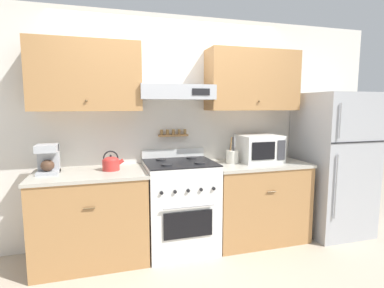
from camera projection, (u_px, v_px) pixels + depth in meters
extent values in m
plane|color=#B2A38E|center=(188.00, 263.00, 2.97)|extent=(16.00, 16.00, 0.00)
cube|color=silver|center=(172.00, 129.00, 3.48)|extent=(5.20, 0.08, 2.55)
cube|color=#AD7A47|center=(86.00, 76.00, 2.96)|extent=(1.06, 0.33, 0.68)
sphere|color=brown|center=(86.00, 101.00, 2.82)|extent=(0.02, 0.02, 0.02)
cube|color=#AD7A47|center=(252.00, 81.00, 3.47)|extent=(1.08, 0.33, 0.68)
sphere|color=brown|center=(259.00, 101.00, 3.33)|extent=(0.02, 0.02, 0.02)
cube|color=#ADAFB5|center=(176.00, 92.00, 3.21)|extent=(0.79, 0.37, 0.16)
cube|color=black|center=(201.00, 92.00, 3.10)|extent=(0.19, 0.01, 0.07)
cube|color=#AD7A47|center=(173.00, 135.00, 3.41)|extent=(0.34, 0.07, 0.02)
cylinder|color=olive|center=(162.00, 132.00, 3.37)|extent=(0.03, 0.03, 0.06)
cylinder|color=olive|center=(168.00, 132.00, 3.39)|extent=(0.03, 0.03, 0.06)
cylinder|color=olive|center=(173.00, 132.00, 3.41)|extent=(0.03, 0.03, 0.06)
cylinder|color=olive|center=(179.00, 132.00, 3.43)|extent=(0.03, 0.03, 0.06)
cylinder|color=olive|center=(185.00, 132.00, 3.45)|extent=(0.03, 0.03, 0.06)
cube|color=#AD7A47|center=(92.00, 218.00, 2.99)|extent=(1.06, 0.65, 0.87)
cube|color=#B7B2A3|center=(90.00, 174.00, 2.93)|extent=(1.08, 0.68, 0.03)
cylinder|color=brown|center=(89.00, 208.00, 2.64)|extent=(0.10, 0.01, 0.01)
cube|color=#AD7A47|center=(256.00, 202.00, 3.49)|extent=(1.08, 0.65, 0.87)
cube|color=#B7B2A3|center=(257.00, 164.00, 3.44)|extent=(1.10, 0.68, 0.03)
cylinder|color=brown|center=(272.00, 192.00, 3.14)|extent=(0.10, 0.01, 0.01)
cube|color=white|center=(180.00, 206.00, 3.23)|extent=(0.72, 0.65, 0.95)
cube|color=black|center=(188.00, 225.00, 2.92)|extent=(0.49, 0.01, 0.27)
cylinder|color=#ADAFB5|center=(189.00, 207.00, 2.87)|extent=(0.51, 0.02, 0.02)
cube|color=black|center=(180.00, 162.00, 3.16)|extent=(0.72, 0.65, 0.01)
cylinder|color=#232326|center=(167.00, 165.00, 2.97)|extent=(0.11, 0.11, 0.02)
cylinder|color=#232326|center=(200.00, 163.00, 3.06)|extent=(0.11, 0.11, 0.02)
cylinder|color=#232326|center=(161.00, 159.00, 3.26)|extent=(0.11, 0.11, 0.02)
cylinder|color=#232326|center=(191.00, 158.00, 3.36)|extent=(0.11, 0.11, 0.02)
cylinder|color=black|center=(162.00, 193.00, 2.80)|extent=(0.03, 0.02, 0.03)
cylinder|color=black|center=(175.00, 192.00, 2.83)|extent=(0.03, 0.02, 0.03)
cylinder|color=black|center=(188.00, 191.00, 2.87)|extent=(0.03, 0.02, 0.03)
cylinder|color=black|center=(201.00, 190.00, 2.90)|extent=(0.03, 0.02, 0.03)
cylinder|color=black|center=(214.00, 189.00, 2.94)|extent=(0.03, 0.02, 0.03)
cube|color=white|center=(173.00, 153.00, 3.45)|extent=(0.72, 0.04, 0.10)
cube|color=#ADAFB5|center=(332.00, 163.00, 3.66)|extent=(0.74, 0.75, 1.70)
cube|color=black|center=(359.00, 142.00, 3.26)|extent=(0.74, 0.01, 0.01)
cylinder|color=#ADAFB5|center=(340.00, 121.00, 3.14)|extent=(0.02, 0.02, 0.37)
cylinder|color=#ADAFB5|center=(336.00, 187.00, 3.23)|extent=(0.02, 0.02, 0.71)
cylinder|color=red|center=(111.00, 165.00, 3.01)|extent=(0.17, 0.17, 0.11)
ellipsoid|color=red|center=(111.00, 160.00, 3.01)|extent=(0.16, 0.16, 0.06)
sphere|color=black|center=(111.00, 156.00, 3.00)|extent=(0.02, 0.02, 0.02)
cylinder|color=red|center=(119.00, 163.00, 3.03)|extent=(0.10, 0.04, 0.09)
torus|color=black|center=(111.00, 158.00, 3.00)|extent=(0.15, 0.01, 0.15)
cube|color=#ADAFB5|center=(48.00, 172.00, 2.86)|extent=(0.19, 0.21, 0.03)
cube|color=#ADAFB5|center=(49.00, 158.00, 2.90)|extent=(0.19, 0.08, 0.28)
cube|color=#ADAFB5|center=(47.00, 148.00, 2.82)|extent=(0.19, 0.17, 0.07)
ellipsoid|color=#4C3323|center=(48.00, 165.00, 2.83)|extent=(0.12, 0.12, 0.11)
cube|color=white|center=(259.00, 148.00, 3.49)|extent=(0.46, 0.38, 0.31)
cube|color=black|center=(264.00, 151.00, 3.28)|extent=(0.28, 0.01, 0.20)
cube|color=#38383D|center=(281.00, 150.00, 3.34)|extent=(0.09, 0.01, 0.22)
cylinder|color=silver|center=(232.00, 157.00, 3.38)|extent=(0.14, 0.14, 0.14)
cylinder|color=olive|center=(231.00, 144.00, 3.35)|extent=(0.01, 0.05, 0.16)
cylinder|color=#28282B|center=(233.00, 144.00, 3.37)|extent=(0.01, 0.04, 0.16)
cylinder|color=#B2B2B7|center=(235.00, 144.00, 3.38)|extent=(0.01, 0.03, 0.16)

